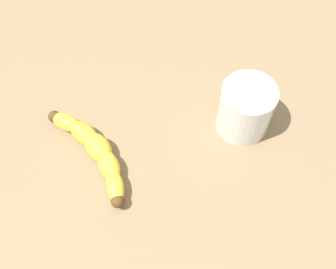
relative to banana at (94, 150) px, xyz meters
The scene contains 3 objects.
wooden_tabletop 18.06cm from the banana, 64.73° to the right, with size 120.00×120.00×3.00cm, color #856D4E.
banana is the anchor object (origin of this frame).
smoothie_glass 26.04cm from the banana, 32.12° to the right, with size 9.04×9.04×9.57cm.
Camera 1 is at (-22.67, -15.37, 64.34)cm, focal length 43.94 mm.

